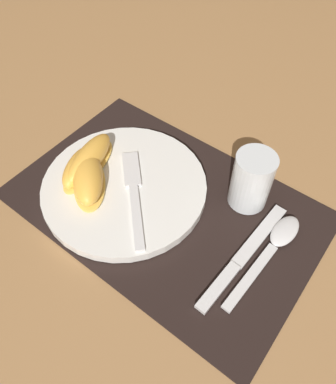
# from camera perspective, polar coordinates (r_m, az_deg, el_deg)

# --- Properties ---
(ground_plane) EXTENTS (3.00, 3.00, 0.00)m
(ground_plane) POSITION_cam_1_polar(r_m,az_deg,el_deg) (0.60, -0.45, -2.01)
(ground_plane) COLOR #A37547
(placemat) EXTENTS (0.48, 0.31, 0.00)m
(placemat) POSITION_cam_1_polar(r_m,az_deg,el_deg) (0.60, -0.45, -1.90)
(placemat) COLOR black
(placemat) RESTS_ON ground_plane
(plate) EXTENTS (0.27, 0.27, 0.02)m
(plate) POSITION_cam_1_polar(r_m,az_deg,el_deg) (0.61, -6.64, 0.76)
(plate) COLOR white
(plate) RESTS_ON placemat
(juice_glass) EXTENTS (0.06, 0.06, 0.10)m
(juice_glass) POSITION_cam_1_polar(r_m,az_deg,el_deg) (0.58, 12.52, 1.38)
(juice_glass) COLOR silver
(juice_glass) RESTS_ON placemat
(knife) EXTENTS (0.03, 0.21, 0.01)m
(knife) POSITION_cam_1_polar(r_m,az_deg,el_deg) (0.55, 11.20, -9.75)
(knife) COLOR silver
(knife) RESTS_ON placemat
(spoon) EXTENTS (0.04, 0.19, 0.01)m
(spoon) POSITION_cam_1_polar(r_m,az_deg,el_deg) (0.58, 16.15, -7.40)
(spoon) COLOR silver
(spoon) RESTS_ON placemat
(fork) EXTENTS (0.15, 0.15, 0.00)m
(fork) POSITION_cam_1_polar(r_m,az_deg,el_deg) (0.59, -5.25, 0.34)
(fork) COLOR silver
(fork) RESTS_ON plate
(citrus_wedge_0) EXTENTS (0.07, 0.13, 0.04)m
(citrus_wedge_0) POSITION_cam_1_polar(r_m,az_deg,el_deg) (0.63, -11.89, 4.82)
(citrus_wedge_0) COLOR #F7C656
(citrus_wedge_0) RESTS_ON plate
(citrus_wedge_1) EXTENTS (0.07, 0.10, 0.03)m
(citrus_wedge_1) POSITION_cam_1_polar(r_m,az_deg,el_deg) (0.62, -13.40, 3.58)
(citrus_wedge_1) COLOR #F7C656
(citrus_wedge_1) RESTS_ON plate
(citrus_wedge_2) EXTENTS (0.12, 0.12, 0.04)m
(citrus_wedge_2) POSITION_cam_1_polar(r_m,az_deg,el_deg) (0.60, -12.07, 2.03)
(citrus_wedge_2) COLOR #F7C656
(citrus_wedge_2) RESTS_ON plate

